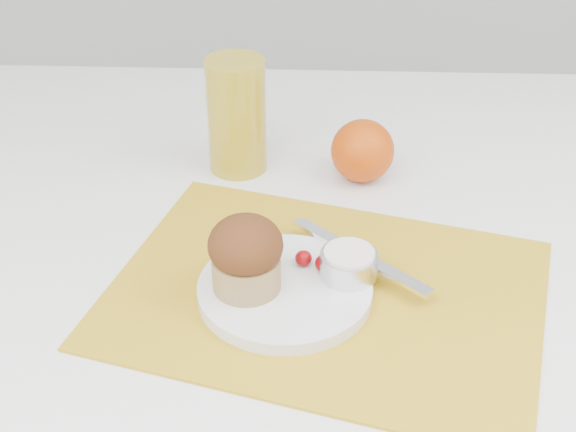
{
  "coord_description": "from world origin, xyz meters",
  "views": [
    {
      "loc": [
        0.05,
        -0.79,
        1.28
      ],
      "look_at": [
        0.02,
        -0.06,
        0.8
      ],
      "focal_mm": 50.0,
      "sensor_mm": 36.0,
      "label": 1
    }
  ],
  "objects_px": {
    "table": "(277,410)",
    "juice_glass": "(237,116)",
    "plate": "(285,290)",
    "muffin": "(246,254)",
    "orange": "(362,151)"
  },
  "relations": [
    {
      "from": "table",
      "to": "juice_glass",
      "type": "bearing_deg",
      "value": 123.12
    },
    {
      "from": "table",
      "to": "muffin",
      "type": "distance_m",
      "value": 0.48
    },
    {
      "from": "plate",
      "to": "muffin",
      "type": "height_order",
      "value": "muffin"
    },
    {
      "from": "juice_glass",
      "to": "table",
      "type": "bearing_deg",
      "value": -56.88
    },
    {
      "from": "orange",
      "to": "juice_glass",
      "type": "distance_m",
      "value": 0.17
    },
    {
      "from": "muffin",
      "to": "juice_glass",
      "type": "bearing_deg",
      "value": 97.1
    },
    {
      "from": "plate",
      "to": "juice_glass",
      "type": "distance_m",
      "value": 0.29
    },
    {
      "from": "orange",
      "to": "muffin",
      "type": "bearing_deg",
      "value": -116.81
    },
    {
      "from": "plate",
      "to": "juice_glass",
      "type": "bearing_deg",
      "value": 105.13
    },
    {
      "from": "table",
      "to": "muffin",
      "type": "bearing_deg",
      "value": -95.14
    },
    {
      "from": "plate",
      "to": "muffin",
      "type": "distance_m",
      "value": 0.06
    },
    {
      "from": "plate",
      "to": "juice_glass",
      "type": "xyz_separation_m",
      "value": [
        -0.07,
        0.27,
        0.06
      ]
    },
    {
      "from": "orange",
      "to": "juice_glass",
      "type": "height_order",
      "value": "juice_glass"
    },
    {
      "from": "plate",
      "to": "orange",
      "type": "relative_size",
      "value": 2.25
    },
    {
      "from": "table",
      "to": "juice_glass",
      "type": "xyz_separation_m",
      "value": [
        -0.05,
        0.08,
        0.45
      ]
    }
  ]
}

